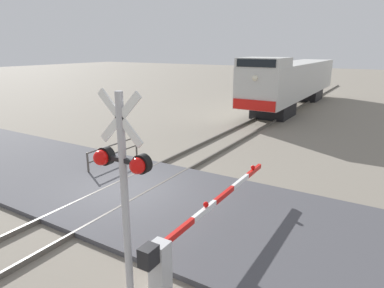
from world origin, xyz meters
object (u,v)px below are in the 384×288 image
object	(u,v)px
locomotive	(293,81)
crossing_signal	(123,179)
crossing_gate	(183,238)
guard_railing	(114,151)

from	to	relation	value
locomotive	crossing_signal	bearing A→B (deg)	-81.54
crossing_signal	crossing_gate	distance (m)	2.36
guard_railing	crossing_signal	bearing A→B (deg)	-44.28
locomotive	guard_railing	xyz separation A→B (m)	(-2.38, -18.39, -1.57)
locomotive	crossing_gate	distance (m)	23.16
locomotive	crossing_gate	xyz separation A→B (m)	(3.91, -22.78, -1.43)
crossing_signal	guard_railing	size ratio (longest dim) A/B	1.41
locomotive	crossing_signal	world-z (taller)	locomotive
locomotive	crossing_signal	xyz separation A→B (m)	(3.60, -24.23, 0.41)
locomotive	crossing_gate	bearing A→B (deg)	-80.25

